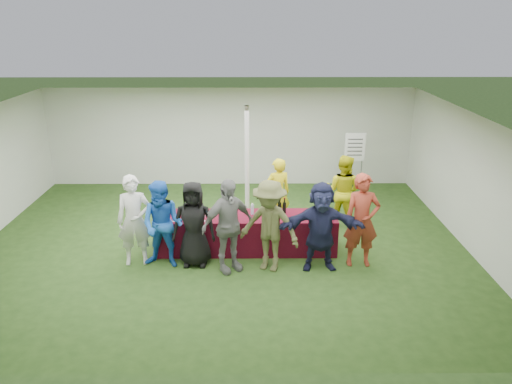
{
  "coord_description": "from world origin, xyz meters",
  "views": [
    {
      "loc": [
        0.62,
        -9.46,
        4.52
      ],
      "look_at": [
        0.69,
        -0.25,
        1.25
      ],
      "focal_mm": 35.0,
      "sensor_mm": 36.0,
      "label": 1
    }
  ],
  "objects_px": {
    "dump_bucket": "(325,215)",
    "customer_2": "(194,224)",
    "staff_pourer": "(278,193)",
    "serving_table": "(246,233)",
    "customer_5": "(321,226)",
    "customer_0": "(134,221)",
    "customer_3": "(228,226)",
    "customer_4": "(270,226)",
    "customer_6": "(362,221)",
    "wine_list_sign": "(355,152)",
    "customer_1": "(163,225)",
    "staff_back": "(343,191)"
  },
  "relations": [
    {
      "from": "dump_bucket",
      "to": "customer_6",
      "type": "height_order",
      "value": "customer_6"
    },
    {
      "from": "customer_2",
      "to": "customer_3",
      "type": "distance_m",
      "value": 0.7
    },
    {
      "from": "staff_back",
      "to": "customer_5",
      "type": "distance_m",
      "value": 2.19
    },
    {
      "from": "customer_6",
      "to": "customer_5",
      "type": "bearing_deg",
      "value": -169.84
    },
    {
      "from": "customer_3",
      "to": "customer_6",
      "type": "distance_m",
      "value": 2.5
    },
    {
      "from": "staff_pourer",
      "to": "wine_list_sign",
      "type": "bearing_deg",
      "value": -159.36
    },
    {
      "from": "customer_4",
      "to": "customer_5",
      "type": "distance_m",
      "value": 0.95
    },
    {
      "from": "staff_pourer",
      "to": "customer_0",
      "type": "xyz_separation_m",
      "value": [
        -2.78,
        -1.72,
        0.08
      ]
    },
    {
      "from": "customer_0",
      "to": "customer_6",
      "type": "xyz_separation_m",
      "value": [
        4.27,
        -0.09,
        0.02
      ]
    },
    {
      "from": "serving_table",
      "to": "customer_5",
      "type": "xyz_separation_m",
      "value": [
        1.39,
        -0.78,
        0.47
      ]
    },
    {
      "from": "dump_bucket",
      "to": "staff_pourer",
      "type": "distance_m",
      "value": 1.64
    },
    {
      "from": "customer_4",
      "to": "customer_5",
      "type": "xyz_separation_m",
      "value": [
        0.95,
        0.04,
        -0.03
      ]
    },
    {
      "from": "customer_3",
      "to": "serving_table",
      "type": "bearing_deg",
      "value": 36.63
    },
    {
      "from": "wine_list_sign",
      "to": "customer_4",
      "type": "height_order",
      "value": "wine_list_sign"
    },
    {
      "from": "customer_2",
      "to": "customer_5",
      "type": "relative_size",
      "value": 0.97
    },
    {
      "from": "staff_back",
      "to": "customer_3",
      "type": "bearing_deg",
      "value": 70.17
    },
    {
      "from": "customer_2",
      "to": "customer_3",
      "type": "height_order",
      "value": "customer_3"
    },
    {
      "from": "customer_0",
      "to": "dump_bucket",
      "type": "bearing_deg",
      "value": -4.37
    },
    {
      "from": "serving_table",
      "to": "customer_5",
      "type": "relative_size",
      "value": 2.12
    },
    {
      "from": "dump_bucket",
      "to": "staff_back",
      "type": "xyz_separation_m",
      "value": [
        0.6,
        1.5,
        -0.02
      ]
    },
    {
      "from": "staff_back",
      "to": "serving_table",
      "type": "bearing_deg",
      "value": 60.22
    },
    {
      "from": "customer_1",
      "to": "customer_2",
      "type": "distance_m",
      "value": 0.57
    },
    {
      "from": "staff_back",
      "to": "customer_5",
      "type": "relative_size",
      "value": 0.97
    },
    {
      "from": "staff_pourer",
      "to": "customer_2",
      "type": "relative_size",
      "value": 0.97
    },
    {
      "from": "dump_bucket",
      "to": "wine_list_sign",
      "type": "relative_size",
      "value": 0.13
    },
    {
      "from": "staff_pourer",
      "to": "customer_0",
      "type": "distance_m",
      "value": 3.27
    },
    {
      "from": "customer_6",
      "to": "dump_bucket",
      "type": "bearing_deg",
      "value": 145.95
    },
    {
      "from": "customer_3",
      "to": "customer_5",
      "type": "height_order",
      "value": "customer_3"
    },
    {
      "from": "customer_0",
      "to": "customer_1",
      "type": "bearing_deg",
      "value": -21.61
    },
    {
      "from": "wine_list_sign",
      "to": "staff_back",
      "type": "distance_m",
      "value": 1.63
    },
    {
      "from": "customer_2",
      "to": "customer_6",
      "type": "relative_size",
      "value": 0.92
    },
    {
      "from": "dump_bucket",
      "to": "customer_3",
      "type": "distance_m",
      "value": 1.97
    },
    {
      "from": "customer_3",
      "to": "customer_4",
      "type": "distance_m",
      "value": 0.76
    },
    {
      "from": "serving_table",
      "to": "customer_4",
      "type": "height_order",
      "value": "customer_4"
    },
    {
      "from": "wine_list_sign",
      "to": "customer_2",
      "type": "bearing_deg",
      "value": -137.42
    },
    {
      "from": "customer_6",
      "to": "customer_1",
      "type": "bearing_deg",
      "value": -179.95
    },
    {
      "from": "customer_3",
      "to": "dump_bucket",
      "type": "bearing_deg",
      "value": -14.07
    },
    {
      "from": "customer_3",
      "to": "staff_pourer",
      "type": "bearing_deg",
      "value": 30.93
    },
    {
      "from": "serving_table",
      "to": "dump_bucket",
      "type": "bearing_deg",
      "value": -8.08
    },
    {
      "from": "customer_5",
      "to": "staff_pourer",
      "type": "bearing_deg",
      "value": 108.12
    },
    {
      "from": "serving_table",
      "to": "customer_4",
      "type": "relative_size",
      "value": 2.06
    },
    {
      "from": "customer_6",
      "to": "wine_list_sign",
      "type": "bearing_deg",
      "value": 81.28
    },
    {
      "from": "dump_bucket",
      "to": "customer_2",
      "type": "height_order",
      "value": "customer_2"
    },
    {
      "from": "serving_table",
      "to": "staff_back",
      "type": "xyz_separation_m",
      "value": [
        2.15,
        1.28,
        0.45
      ]
    },
    {
      "from": "serving_table",
      "to": "customer_6",
      "type": "xyz_separation_m",
      "value": [
        2.17,
        -0.63,
        0.53
      ]
    },
    {
      "from": "wine_list_sign",
      "to": "staff_pourer",
      "type": "bearing_deg",
      "value": -141.63
    },
    {
      "from": "wine_list_sign",
      "to": "customer_0",
      "type": "distance_m",
      "value": 5.8
    },
    {
      "from": "serving_table",
      "to": "customer_5",
      "type": "distance_m",
      "value": 1.66
    },
    {
      "from": "customer_0",
      "to": "customer_3",
      "type": "relative_size",
      "value": 0.98
    },
    {
      "from": "wine_list_sign",
      "to": "staff_pourer",
      "type": "distance_m",
      "value": 2.57
    }
  ]
}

